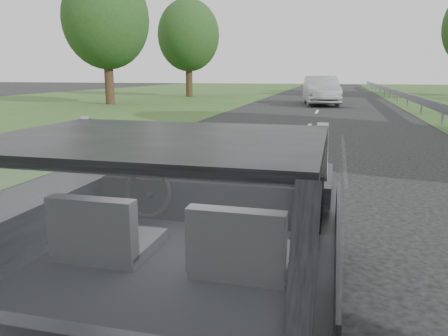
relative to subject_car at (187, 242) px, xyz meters
The scene contains 9 objects.
subject_car is the anchor object (origin of this frame).
dashboard 0.64m from the subject_car, 90.00° to the left, with size 1.58×0.45×0.30m, color black.
driver_seat 0.52m from the subject_car, 144.06° to the right, with size 0.50×0.72×0.42m, color black.
passenger_seat 0.52m from the subject_car, 35.94° to the right, with size 0.50×0.72×0.42m, color black.
steering_wheel 0.55m from the subject_car, 140.48° to the left, with size 0.36×0.36×0.04m, color black.
cat 0.79m from the subject_car, 73.07° to the left, with size 0.62×0.19×0.28m, color gray.
other_car 22.70m from the subject_car, 90.08° to the left, with size 1.90×4.81×1.58m, color #A4A5A7.
tree_5 23.24m from the subject_car, 119.88° to the left, with size 4.67×4.67×7.07m, color #223E1B, non-canonical shape.
tree_6 30.63m from the subject_car, 108.80° to the left, with size 4.47×4.47×6.77m, color #223E1B, non-canonical shape.
Camera 1 is at (0.85, -2.39, 1.75)m, focal length 35.00 mm.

